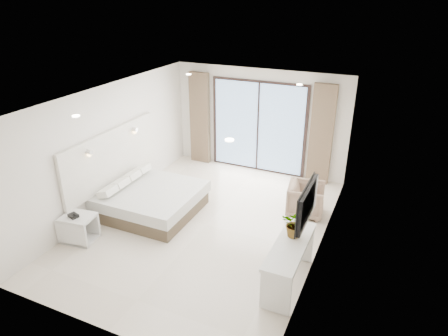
{
  "coord_description": "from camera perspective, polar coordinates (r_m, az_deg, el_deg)",
  "views": [
    {
      "loc": [
        3.25,
        -6.29,
        4.49
      ],
      "look_at": [
        0.23,
        0.4,
        1.17
      ],
      "focal_mm": 32.0,
      "sensor_mm": 36.0,
      "label": 1
    }
  ],
  "objects": [
    {
      "name": "armchair",
      "position": [
        8.76,
        11.63,
        -4.2
      ],
      "size": [
        0.8,
        0.84,
        0.77
      ],
      "primitive_type": "imported",
      "rotation": [
        0.0,
        0.0,
        1.72
      ],
      "color": "#8E745D",
      "rests_on": "ground"
    },
    {
      "name": "phone",
      "position": [
        8.08,
        -20.72,
        -6.39
      ],
      "size": [
        0.21,
        0.19,
        0.06
      ],
      "primitive_type": "cube",
      "rotation": [
        0.0,
        0.0,
        -0.28
      ],
      "color": "black",
      "rests_on": "nightstand"
    },
    {
      "name": "ground",
      "position": [
        8.38,
        -2.57,
        -8.1
      ],
      "size": [
        6.2,
        6.2,
        0.0
      ],
      "primitive_type": "plane",
      "color": "beige",
      "rests_on": "ground"
    },
    {
      "name": "console_desk",
      "position": [
        6.66,
        9.34,
        -12.18
      ],
      "size": [
        0.49,
        1.58,
        0.77
      ],
      "color": "silver",
      "rests_on": "ground"
    },
    {
      "name": "bed",
      "position": [
        8.84,
        -10.42,
        -4.52
      ],
      "size": [
        1.95,
        1.86,
        0.68
      ],
      "color": "brown",
      "rests_on": "ground"
    },
    {
      "name": "plant",
      "position": [
        6.65,
        10.16,
        -8.28
      ],
      "size": [
        0.51,
        0.54,
        0.36
      ],
      "primitive_type": "imported",
      "rotation": [
        0.0,
        0.0,
        -0.21
      ],
      "color": "#33662D",
      "rests_on": "console_desk"
    },
    {
      "name": "room_shell",
      "position": [
        8.34,
        -1.75,
        3.9
      ],
      "size": [
        4.62,
        6.22,
        2.72
      ],
      "color": "silver",
      "rests_on": "ground"
    },
    {
      "name": "nightstand",
      "position": [
        8.24,
        -19.94,
        -8.1
      ],
      "size": [
        0.65,
        0.56,
        0.54
      ],
      "rotation": [
        0.0,
        0.0,
        0.13
      ],
      "color": "silver",
      "rests_on": "ground"
    }
  ]
}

